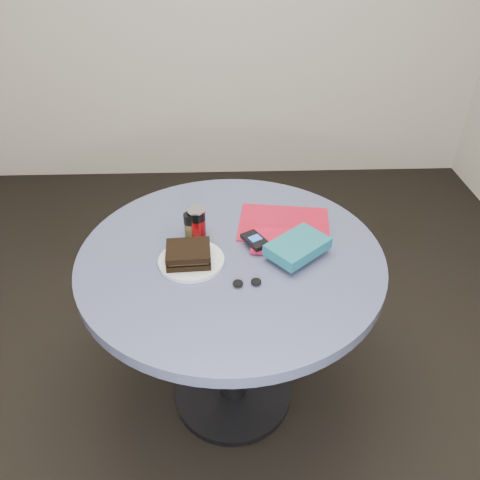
{
  "coord_description": "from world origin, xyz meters",
  "views": [
    {
      "loc": [
        -0.01,
        -1.21,
        1.68
      ],
      "look_at": [
        0.03,
        0.0,
        0.8
      ],
      "focal_mm": 35.0,
      "sensor_mm": 36.0,
      "label": 1
    }
  ],
  "objects_px": {
    "magazine": "(284,224)",
    "novel": "(298,247)",
    "red_book": "(280,241)",
    "table": "(231,290)",
    "sandwich": "(188,254)",
    "soda_can": "(197,224)",
    "mp3_player": "(255,240)",
    "headphones": "(247,283)",
    "plate": "(191,261)",
    "pepper_grinder": "(190,226)"
  },
  "relations": [
    {
      "from": "soda_can",
      "to": "mp3_player",
      "type": "xyz_separation_m",
      "value": [
        0.19,
        -0.07,
        -0.03
      ]
    },
    {
      "from": "soda_can",
      "to": "mp3_player",
      "type": "distance_m",
      "value": 0.2
    },
    {
      "from": "magazine",
      "to": "plate",
      "type": "bearing_deg",
      "value": -139.37
    },
    {
      "from": "novel",
      "to": "red_book",
      "type": "bearing_deg",
      "value": 84.33
    },
    {
      "from": "sandwich",
      "to": "pepper_grinder",
      "type": "height_order",
      "value": "pepper_grinder"
    },
    {
      "from": "plate",
      "to": "mp3_player",
      "type": "height_order",
      "value": "mp3_player"
    },
    {
      "from": "headphones",
      "to": "magazine",
      "type": "bearing_deg",
      "value": 65.21
    },
    {
      "from": "pepper_grinder",
      "to": "headphones",
      "type": "relative_size",
      "value": 1.07
    },
    {
      "from": "plate",
      "to": "soda_can",
      "type": "bearing_deg",
      "value": 83.92
    },
    {
      "from": "headphones",
      "to": "plate",
      "type": "bearing_deg",
      "value": 146.39
    },
    {
      "from": "soda_can",
      "to": "table",
      "type": "bearing_deg",
      "value": -39.14
    },
    {
      "from": "red_book",
      "to": "plate",
      "type": "bearing_deg",
      "value": -159.06
    },
    {
      "from": "pepper_grinder",
      "to": "plate",
      "type": "bearing_deg",
      "value": -86.69
    },
    {
      "from": "magazine",
      "to": "novel",
      "type": "height_order",
      "value": "novel"
    },
    {
      "from": "sandwich",
      "to": "mp3_player",
      "type": "relative_size",
      "value": 1.29
    },
    {
      "from": "headphones",
      "to": "pepper_grinder",
      "type": "bearing_deg",
      "value": 125.94
    },
    {
      "from": "mp3_player",
      "to": "novel",
      "type": "bearing_deg",
      "value": -22.11
    },
    {
      "from": "table",
      "to": "soda_can",
      "type": "bearing_deg",
      "value": 140.86
    },
    {
      "from": "plate",
      "to": "magazine",
      "type": "height_order",
      "value": "plate"
    },
    {
      "from": "pepper_grinder",
      "to": "table",
      "type": "bearing_deg",
      "value": -32.83
    },
    {
      "from": "magazine",
      "to": "headphones",
      "type": "height_order",
      "value": "headphones"
    },
    {
      "from": "table",
      "to": "sandwich",
      "type": "height_order",
      "value": "sandwich"
    },
    {
      "from": "sandwich",
      "to": "magazine",
      "type": "xyz_separation_m",
      "value": [
        0.32,
        0.21,
        -0.03
      ]
    },
    {
      "from": "table",
      "to": "magazine",
      "type": "height_order",
      "value": "magazine"
    },
    {
      "from": "plate",
      "to": "sandwich",
      "type": "distance_m",
      "value": 0.03
    },
    {
      "from": "soda_can",
      "to": "novel",
      "type": "height_order",
      "value": "soda_can"
    },
    {
      "from": "magazine",
      "to": "novel",
      "type": "xyz_separation_m",
      "value": [
        0.02,
        -0.19,
        0.04
      ]
    },
    {
      "from": "soda_can",
      "to": "pepper_grinder",
      "type": "relative_size",
      "value": 1.16
    },
    {
      "from": "table",
      "to": "headphones",
      "type": "distance_m",
      "value": 0.24
    },
    {
      "from": "sandwich",
      "to": "magazine",
      "type": "height_order",
      "value": "sandwich"
    },
    {
      "from": "magazine",
      "to": "soda_can",
      "type": "bearing_deg",
      "value": -159.75
    },
    {
      "from": "soda_can",
      "to": "magazine",
      "type": "distance_m",
      "value": 0.31
    },
    {
      "from": "table",
      "to": "soda_can",
      "type": "relative_size",
      "value": 8.95
    },
    {
      "from": "soda_can",
      "to": "novel",
      "type": "relative_size",
      "value": 0.58
    },
    {
      "from": "soda_can",
      "to": "mp3_player",
      "type": "relative_size",
      "value": 1.0
    },
    {
      "from": "pepper_grinder",
      "to": "headphones",
      "type": "distance_m",
      "value": 0.31
    },
    {
      "from": "sandwich",
      "to": "mp3_player",
      "type": "distance_m",
      "value": 0.23
    },
    {
      "from": "table",
      "to": "sandwich",
      "type": "relative_size",
      "value": 6.96
    },
    {
      "from": "plate",
      "to": "magazine",
      "type": "bearing_deg",
      "value": 32.57
    },
    {
      "from": "plate",
      "to": "headphones",
      "type": "relative_size",
      "value": 2.33
    },
    {
      "from": "table",
      "to": "mp3_player",
      "type": "xyz_separation_m",
      "value": [
        0.08,
        0.02,
        0.19
      ]
    },
    {
      "from": "magazine",
      "to": "mp3_player",
      "type": "height_order",
      "value": "mp3_player"
    },
    {
      "from": "sandwich",
      "to": "headphones",
      "type": "bearing_deg",
      "value": -31.11
    },
    {
      "from": "plate",
      "to": "novel",
      "type": "distance_m",
      "value": 0.34
    },
    {
      "from": "red_book",
      "to": "table",
      "type": "bearing_deg",
      "value": -162.3
    },
    {
      "from": "pepper_grinder",
      "to": "red_book",
      "type": "height_order",
      "value": "pepper_grinder"
    },
    {
      "from": "soda_can",
      "to": "headphones",
      "type": "bearing_deg",
      "value": -58.05
    },
    {
      "from": "mp3_player",
      "to": "headphones",
      "type": "xyz_separation_m",
      "value": [
        -0.04,
        -0.18,
        -0.02
      ]
    },
    {
      "from": "red_book",
      "to": "headphones",
      "type": "height_order",
      "value": "red_book"
    },
    {
      "from": "soda_can",
      "to": "headphones",
      "type": "distance_m",
      "value": 0.3
    }
  ]
}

